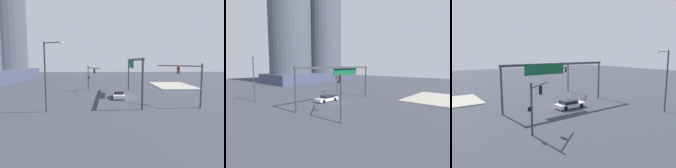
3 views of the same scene
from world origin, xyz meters
The scene contains 7 objects.
ground_plane centered at (0.00, 0.00, 0.00)m, with size 163.20×163.20×0.00m, color #363A44.
sidewalk_corner centered at (16.53, -12.80, 0.07)m, with size 15.12×9.00×0.15m, color #9B998B.
traffic_signal_near_corner centered at (-6.93, -7.83, 4.08)m, with size 4.79×4.83×5.89m.
traffic_signal_opposite_side centered at (8.26, 6.96, 3.44)m, with size 3.83×2.84×5.29m.
streetlamp_curved_arm centered at (-10.03, 10.61, 4.94)m, with size 1.49×2.65×8.48m.
overhead_sign_gantry centered at (0.48, -0.97, 5.48)m, with size 18.25×0.43×6.60m.
sedan_car_approaching centered at (-0.34, 1.57, 0.58)m, with size 4.66×2.00×1.21m.
Camera 1 is at (-34.75, 3.32, 6.23)m, focal length 33.12 mm.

